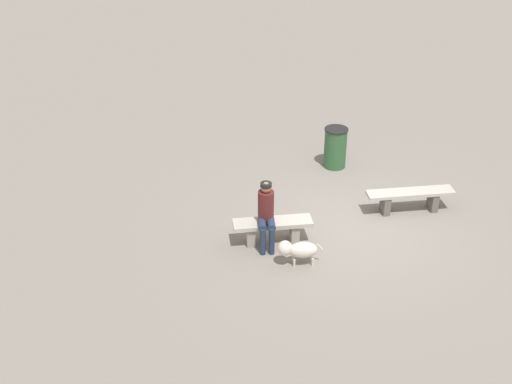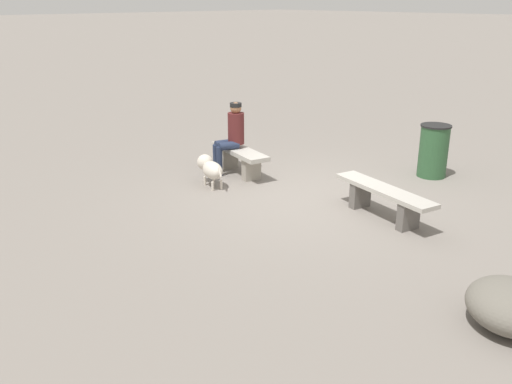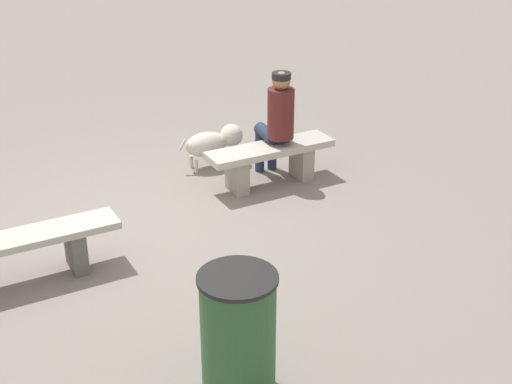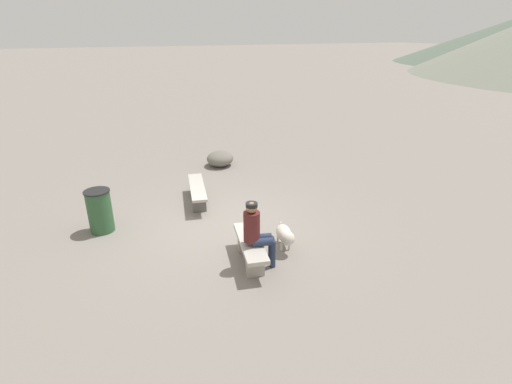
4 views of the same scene
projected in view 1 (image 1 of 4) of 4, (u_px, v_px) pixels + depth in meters
ground at (352, 229)px, 13.27m from camera, size 210.00×210.00×0.06m
bench_left at (410, 197)px, 13.67m from camera, size 1.85×0.74×0.47m
bench_right at (273, 228)px, 12.65m from camera, size 1.56×0.71×0.48m
seated_person at (266, 211)px, 12.35m from camera, size 0.41×0.59×1.32m
dog at (298, 249)px, 12.03m from camera, size 0.82×0.44×0.51m
trash_bin at (335, 148)px, 15.35m from camera, size 0.55×0.55×0.96m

